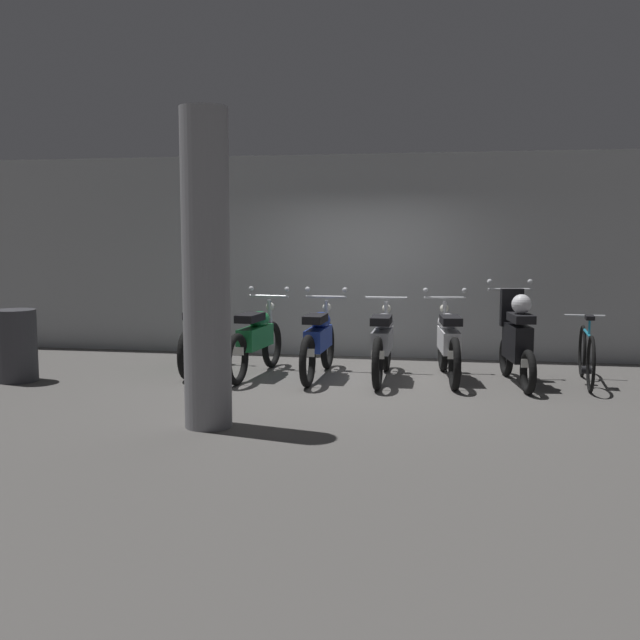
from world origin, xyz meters
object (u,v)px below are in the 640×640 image
motorbike_slot_5 (517,339)px  motorbike_slot_1 (256,339)px  motorbike_slot_0 (201,335)px  support_pillar (206,270)px  motorbike_slot_3 (382,342)px  trash_bin (16,346)px  motorbike_slot_4 (448,342)px  bicycle (586,355)px  motorbike_slot_2 (319,340)px

motorbike_slot_5 → motorbike_slot_1: bearing=179.8°
motorbike_slot_0 → motorbike_slot_5: (4.19, -0.26, 0.08)m
support_pillar → motorbike_slot_3: bearing=61.6°
motorbike_slot_5 → trash_bin: bearing=-171.9°
motorbike_slot_1 → support_pillar: support_pillar is taller
motorbike_slot_0 → motorbike_slot_4: (3.35, -0.09, 0.00)m
bicycle → support_pillar: 5.03m
motorbike_slot_5 → bicycle: (0.86, 0.18, -0.21)m
motorbike_slot_1 → motorbike_slot_4: 2.51m
motorbike_slot_0 → motorbike_slot_2: size_ratio=1.00×
motorbike_slot_1 → motorbike_slot_4: (2.51, 0.15, 0.00)m
bicycle → motorbike_slot_1: bearing=-177.8°
motorbike_slot_1 → motorbike_slot_2: bearing=1.8°
motorbike_slot_5 → support_pillar: (-3.12, -2.66, 0.96)m
motorbike_slot_0 → motorbike_slot_4: size_ratio=1.00×
motorbike_slot_1 → motorbike_slot_2: 0.84m
support_pillar → bicycle: bearing=35.4°
motorbike_slot_0 → bicycle: motorbike_slot_0 is taller
bicycle → support_pillar: bearing=-144.6°
motorbike_slot_0 → motorbike_slot_5: bearing=-3.6°
bicycle → motorbike_slot_3: bearing=-176.6°
motorbike_slot_4 → trash_bin: 5.52m
motorbike_slot_1 → motorbike_slot_3: 1.67m
trash_bin → motorbike_slot_1: bearing=17.3°
motorbike_slot_1 → trash_bin: bearing=-162.7°
bicycle → trash_bin: size_ratio=1.88×
motorbike_slot_3 → trash_bin: 4.67m
motorbike_slot_3 → motorbike_slot_4: 0.85m
bicycle → motorbike_slot_5: bearing=-168.5°
motorbike_slot_3 → support_pillar: 3.22m
motorbike_slot_2 → trash_bin: (-3.74, -0.93, -0.03)m
motorbike_slot_4 → trash_bin: (-5.41, -1.06, -0.03)m
motorbike_slot_0 → bicycle: size_ratio=1.13×
motorbike_slot_2 → trash_bin: bearing=-166.0°
motorbike_slot_5 → motorbike_slot_0: bearing=176.4°
motorbike_slot_0 → motorbike_slot_1: size_ratio=1.00×
motorbike_slot_4 → trash_bin: bearing=-168.9°
motorbike_slot_2 → support_pillar: 2.95m
motorbike_slot_5 → support_pillar: 4.21m
motorbike_slot_1 → motorbike_slot_3: bearing=0.4°
motorbike_slot_1 → motorbike_slot_4: size_ratio=1.00×
motorbike_slot_4 → motorbike_slot_5: motorbike_slot_5 is taller
bicycle → trash_bin: bearing=-171.4°
motorbike_slot_2 → motorbike_slot_3: 0.84m
motorbike_slot_3 → trash_bin: size_ratio=2.12×
motorbike_slot_0 → support_pillar: size_ratio=0.64×
motorbike_slot_0 → motorbike_slot_3: motorbike_slot_0 is taller
motorbike_slot_5 → bicycle: bearing=11.5°
motorbike_slot_2 → bicycle: size_ratio=1.13×
support_pillar → motorbike_slot_5: bearing=40.4°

